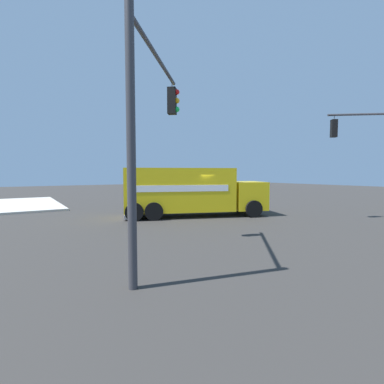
% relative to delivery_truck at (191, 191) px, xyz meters
% --- Properties ---
extents(ground_plane, '(100.00, 100.00, 0.00)m').
position_rel_delivery_truck_xyz_m(ground_plane, '(-0.31, -1.14, -1.51)').
color(ground_plane, '#33302D').
extents(delivery_truck, '(5.49, 8.71, 2.88)m').
position_rel_delivery_truck_xyz_m(delivery_truck, '(0.00, 0.00, 0.00)').
color(delivery_truck, yellow).
rests_on(delivery_truck, ground).
extents(traffic_light_secondary, '(3.69, 3.20, 6.19)m').
position_rel_delivery_truck_xyz_m(traffic_light_secondary, '(-7.15, 5.83, 2.59)').
color(traffic_light_secondary, '#38383D').
rests_on(traffic_light_secondary, ground).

